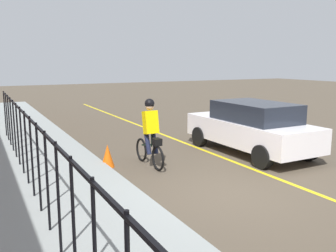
{
  "coord_description": "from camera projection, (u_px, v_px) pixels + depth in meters",
  "views": [
    {
      "loc": [
        -5.98,
        4.67,
        2.78
      ],
      "look_at": [
        3.0,
        -0.02,
        1.0
      ],
      "focal_mm": 39.4,
      "sensor_mm": 36.0,
      "label": 1
    }
  ],
  "objects": [
    {
      "name": "ground_plane",
      "position": [
        232.0,
        194.0,
        7.83
      ],
      "size": [
        80.0,
        80.0,
        0.0
      ],
      "primitive_type": "plane",
      "color": "#4E4336"
    },
    {
      "name": "lane_line_centre",
      "position": [
        288.0,
        182.0,
        8.56
      ],
      "size": [
        36.0,
        0.12,
        0.01
      ],
      "primitive_type": "cube",
      "color": "yellow",
      "rests_on": "ground"
    },
    {
      "name": "sidewalk",
      "position": [
        72.0,
        223.0,
        6.27
      ],
      "size": [
        40.0,
        3.2,
        0.15
      ],
      "primitive_type": "cube",
      "color": "gray",
      "rests_on": "ground"
    },
    {
      "name": "iron_fence",
      "position": [
        34.0,
        149.0,
        6.76
      ],
      "size": [
        14.49,
        0.04,
        1.6
      ],
      "color": "black",
      "rests_on": "sidewalk"
    },
    {
      "name": "cyclist_lead",
      "position": [
        150.0,
        133.0,
        9.73
      ],
      "size": [
        1.71,
        0.36,
        1.83
      ],
      "rotation": [
        0.0,
        0.0,
        0.0
      ],
      "color": "black",
      "rests_on": "ground"
    },
    {
      "name": "patrol_sedan",
      "position": [
        251.0,
        127.0,
        11.19
      ],
      "size": [
        4.42,
        1.96,
        1.58
      ],
      "rotation": [
        0.0,
        0.0,
        0.01
      ],
      "color": "white",
      "rests_on": "ground"
    },
    {
      "name": "traffic_cone_far",
      "position": [
        108.0,
        156.0,
        9.79
      ],
      "size": [
        0.36,
        0.36,
        0.61
      ],
      "primitive_type": "cone",
      "color": "#E75A0E",
      "rests_on": "ground"
    }
  ]
}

